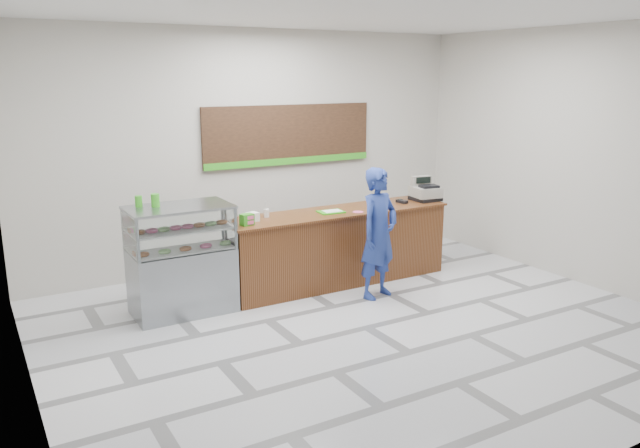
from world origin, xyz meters
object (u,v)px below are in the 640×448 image
serving_tray (331,212)px  customer (379,233)px  sales_counter (337,247)px  cash_register (425,192)px  display_case (181,259)px

serving_tray → customer: customer is taller
sales_counter → customer: size_ratio=1.91×
sales_counter → customer: (0.17, -0.74, 0.34)m
cash_register → serving_tray: cash_register is taller
serving_tray → customer: bearing=-61.2°
display_case → serving_tray: size_ratio=3.70×
cash_register → customer: 1.54m
customer → cash_register: bearing=11.9°
cash_register → serving_tray: (-1.63, -0.02, -0.12)m
sales_counter → serving_tray: serving_tray is taller
customer → serving_tray: bearing=97.7°
cash_register → customer: (-1.33, -0.71, -0.31)m
sales_counter → display_case: size_ratio=2.45×
display_case → serving_tray: (2.08, -0.05, 0.36)m
serving_tray → customer: 0.78m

